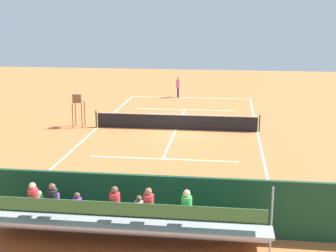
% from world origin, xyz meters
% --- Properties ---
extents(ground_plane, '(60.00, 60.00, 0.00)m').
position_xyz_m(ground_plane, '(0.00, 0.00, 0.00)').
color(ground_plane, '#C66B38').
extents(court_line_markings, '(10.10, 22.20, 0.01)m').
position_xyz_m(court_line_markings, '(0.00, -0.04, 0.00)').
color(court_line_markings, white).
rests_on(court_line_markings, ground).
extents(tennis_net, '(10.30, 0.10, 1.07)m').
position_xyz_m(tennis_net, '(0.00, 0.00, 0.50)').
color(tennis_net, black).
rests_on(tennis_net, ground).
extents(backdrop_wall, '(18.00, 0.16, 2.00)m').
position_xyz_m(backdrop_wall, '(0.00, 14.00, 1.00)').
color(backdrop_wall, '#194228').
rests_on(backdrop_wall, ground).
extents(bleacher_stand, '(9.06, 2.40, 2.48)m').
position_xyz_m(bleacher_stand, '(0.16, 15.39, 0.99)').
color(bleacher_stand, '#9EA0A5').
rests_on(bleacher_stand, ground).
extents(umpire_chair, '(0.67, 0.67, 2.14)m').
position_xyz_m(umpire_chair, '(6.20, 0.16, 1.31)').
color(umpire_chair, brown).
rests_on(umpire_chair, ground).
extents(courtside_bench, '(1.80, 0.40, 0.93)m').
position_xyz_m(courtside_bench, '(-2.46, 13.27, 0.56)').
color(courtside_bench, '#9E754C').
rests_on(courtside_bench, ground).
extents(equipment_bag, '(0.90, 0.36, 0.36)m').
position_xyz_m(equipment_bag, '(-0.69, 13.40, 0.18)').
color(equipment_bag, black).
rests_on(equipment_bag, ground).
extents(tennis_player, '(0.45, 0.56, 1.93)m').
position_xyz_m(tennis_player, '(1.05, -11.06, 1.02)').
color(tennis_player, navy).
rests_on(tennis_player, ground).
extents(tennis_racket, '(0.39, 0.58, 0.03)m').
position_xyz_m(tennis_racket, '(1.71, -10.96, 0.01)').
color(tennis_racket, black).
rests_on(tennis_racket, ground).
extents(tennis_ball_near, '(0.07, 0.07, 0.07)m').
position_xyz_m(tennis_ball_near, '(1.44, -9.30, 0.03)').
color(tennis_ball_near, '#CCDB33').
rests_on(tennis_ball_near, ground).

